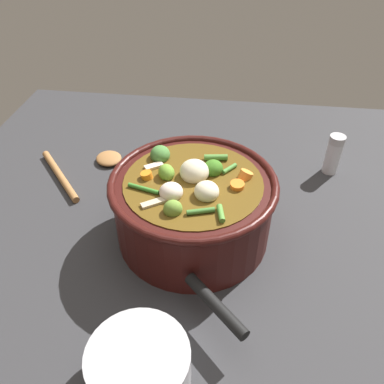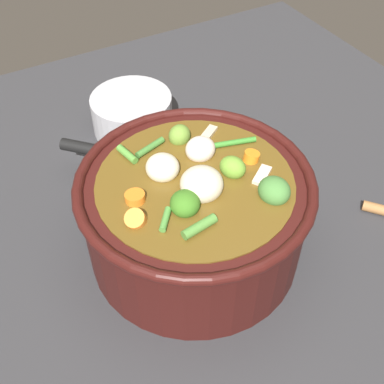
# 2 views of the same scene
# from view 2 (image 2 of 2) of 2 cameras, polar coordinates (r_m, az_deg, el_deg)

# --- Properties ---
(ground_plane) EXTENTS (1.10, 1.10, 0.00)m
(ground_plane) POSITION_cam_2_polar(r_m,az_deg,el_deg) (0.66, 0.31, -6.43)
(ground_plane) COLOR #2D2D30
(cooking_pot) EXTENTS (0.28, 0.28, 0.15)m
(cooking_pot) POSITION_cam_2_polar(r_m,az_deg,el_deg) (0.61, 0.35, -2.48)
(cooking_pot) COLOR #38110F
(cooking_pot) RESTS_ON ground_plane
(small_saucepan) EXTENTS (0.20, 0.20, 0.06)m
(small_saucepan) POSITION_cam_2_polar(r_m,az_deg,el_deg) (0.82, -7.08, 8.94)
(small_saucepan) COLOR #ADADB2
(small_saucepan) RESTS_ON ground_plane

